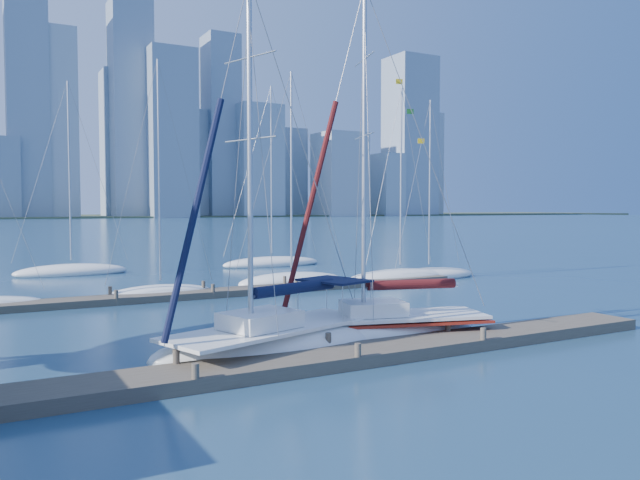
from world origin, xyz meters
TOP-DOWN VIEW (x-y plane):
  - ground at (0.00, 0.00)m, footprint 700.00×700.00m
  - near_dock at (0.00, 0.00)m, footprint 26.00×2.00m
  - far_dock at (2.00, 16.00)m, footprint 30.00×1.80m
  - far_shore at (0.00, 320.00)m, footprint 800.00×100.00m
  - sailboat_navy at (-1.46, 1.98)m, footprint 8.72×5.14m
  - sailboat_maroon at (3.23, 2.25)m, footprint 8.23×4.57m
  - bg_boat_1 at (-1.30, 17.13)m, footprint 5.79×2.06m
  - bg_boat_3 at (7.20, 18.32)m, footprint 7.38×3.40m
  - bg_boat_4 at (14.48, 16.87)m, footprint 8.36×5.18m
  - bg_boat_5 at (17.01, 17.05)m, footprint 7.92×4.32m
  - bg_boat_6 at (-4.12, 31.31)m, footprint 7.99×3.14m
  - bg_boat_7 at (11.36, 30.58)m, footprint 8.67×2.77m
  - skyline at (21.55, 290.22)m, footprint 501.69×51.31m

SIDE VIEW (x-z plane):
  - ground at x=0.00m, z-range 0.00..0.00m
  - far_shore at x=0.00m, z-range -0.75..0.75m
  - far_dock at x=2.00m, z-range 0.00..0.36m
  - near_dock at x=0.00m, z-range 0.00..0.40m
  - bg_boat_5 at x=17.01m, z-range -5.96..6.47m
  - bg_boat_1 at x=-1.30m, z-range -6.28..6.80m
  - bg_boat_4 at x=14.48m, z-range -6.24..6.79m
  - bg_boat_6 at x=-4.12m, z-range -6.82..7.39m
  - bg_boat_7 at x=11.36m, z-range -7.30..7.87m
  - bg_boat_3 at x=7.20m, z-range -6.51..7.09m
  - sailboat_navy at x=-1.46m, z-range -5.28..7.22m
  - sailboat_maroon at x=3.23m, z-range -5.56..7.75m
  - skyline at x=21.55m, z-range -18.24..92.13m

